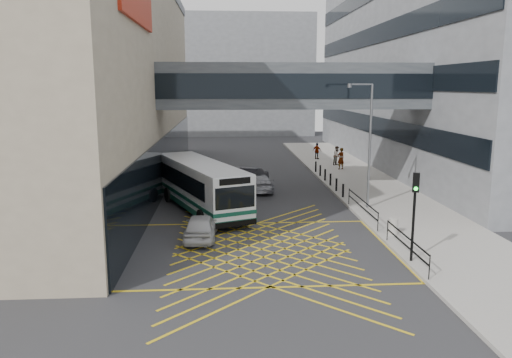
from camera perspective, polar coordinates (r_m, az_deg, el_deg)
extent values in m
plane|color=#333335|center=(23.57, 0.64, -8.03)|extent=(120.00, 120.00, 0.00)
cube|color=tan|center=(41.59, -27.24, 10.12)|extent=(24.00, 42.00, 16.00)
cube|color=black|center=(38.90, -9.97, 2.29)|extent=(0.10, 41.50, 4.00)
cube|color=#A62310|center=(26.89, -13.42, 18.82)|extent=(0.18, 9.00, 1.80)
cube|color=gray|center=(52.98, 25.94, 12.26)|extent=(24.00, 44.00, 20.00)
cube|color=black|center=(48.37, 12.78, 6.19)|extent=(0.10, 43.50, 1.60)
cube|color=black|center=(48.24, 12.98, 10.93)|extent=(0.10, 43.50, 1.60)
cube|color=black|center=(48.45, 13.18, 15.66)|extent=(0.10, 43.50, 1.60)
cube|color=gray|center=(82.28, -4.01, 11.64)|extent=(28.00, 16.00, 18.00)
cube|color=#464B50|center=(34.59, 4.17, 10.54)|extent=(20.00, 4.00, 3.00)
cube|color=black|center=(32.59, 4.66, 10.53)|extent=(19.50, 0.06, 1.60)
cube|color=black|center=(36.59, 3.73, 10.55)|extent=(19.50, 0.06, 1.60)
cube|color=#AAA59C|center=(39.49, 12.08, -0.49)|extent=(6.00, 54.00, 0.16)
cube|color=gold|center=(23.57, 0.64, -8.02)|extent=(12.00, 9.00, 0.01)
cube|color=silver|center=(30.53, -6.33, -0.60)|extent=(6.17, 10.67, 2.59)
cube|color=#0D4332|center=(30.77, -6.28, -2.66)|extent=(6.22, 10.72, 0.33)
cube|color=#0D4332|center=(30.65, -6.30, -1.74)|extent=(6.24, 10.72, 0.21)
cube|color=black|center=(31.00, -6.69, 0.20)|extent=(5.72, 9.44, 1.01)
cube|color=black|center=(25.69, -2.42, -2.14)|extent=(2.07, 0.90, 1.15)
cube|color=black|center=(25.49, -2.42, -0.26)|extent=(1.62, 0.70, 0.34)
cube|color=silver|center=(30.30, -6.38, 1.82)|extent=(6.12, 10.57, 0.10)
cube|color=black|center=(26.01, -2.38, -5.13)|extent=(2.26, 0.99, 0.29)
cube|color=black|center=(35.67, -9.12, -0.92)|extent=(2.26, 0.99, 0.29)
cylinder|color=black|center=(27.23, -6.24, -4.47)|extent=(0.61, 0.99, 0.96)
cylinder|color=black|center=(28.09, -1.59, -3.93)|extent=(0.61, 0.99, 0.96)
cylinder|color=black|center=(33.27, -10.01, -1.78)|extent=(0.61, 0.99, 0.96)
cylinder|color=black|center=(33.98, -6.10, -1.42)|extent=(0.61, 0.99, 0.96)
imported|color=#BCBCBE|center=(25.04, -6.32, -5.40)|extent=(1.89, 4.20, 1.31)
imported|color=black|center=(37.21, -0.67, 0.17)|extent=(3.57, 5.34, 1.56)
imported|color=gray|center=(36.05, 0.31, -0.38)|extent=(2.19, 4.35, 1.30)
cylinder|color=black|center=(22.17, 17.53, -4.92)|extent=(0.14, 0.14, 3.26)
cube|color=black|center=(21.56, 17.83, -0.39)|extent=(0.31, 0.25, 0.82)
sphere|color=#19E533|center=(21.51, 17.80, -1.07)|extent=(0.19, 0.19, 0.15)
cylinder|color=slate|center=(30.88, 12.87, 3.57)|extent=(0.18, 0.18, 7.46)
cube|color=slate|center=(30.30, 11.92, 10.55)|extent=(1.47, 0.43, 0.09)
cylinder|color=slate|center=(29.95, 10.64, 10.46)|extent=(0.31, 0.31, 0.23)
cylinder|color=#ADA89E|center=(26.24, 15.40, -5.20)|extent=(0.46, 0.46, 0.79)
cube|color=black|center=(22.67, 16.84, -6.33)|extent=(0.05, 5.00, 0.05)
cube|color=black|center=(22.79, 16.78, -7.29)|extent=(0.05, 5.00, 0.05)
cube|color=black|center=(29.10, 12.06, -2.37)|extent=(0.05, 6.00, 0.05)
cube|color=black|center=(29.19, 12.02, -3.14)|extent=(0.05, 6.00, 0.05)
cylinder|color=black|center=(20.61, 19.21, -9.50)|extent=(0.04, 0.04, 1.00)
cylinder|color=black|center=(25.05, 14.79, -5.68)|extent=(0.04, 0.04, 1.00)
cylinder|color=black|center=(26.42, 13.77, -4.78)|extent=(0.04, 0.04, 1.00)
cylinder|color=black|center=(32.02, 10.58, -1.96)|extent=(0.04, 0.04, 1.00)
cylinder|color=black|center=(33.95, 9.92, -1.30)|extent=(0.14, 0.14, 0.90)
cylinder|color=black|center=(35.86, 9.18, -0.64)|extent=(0.14, 0.14, 0.90)
cylinder|color=black|center=(37.77, 8.51, -0.05)|extent=(0.14, 0.14, 0.90)
cylinder|color=black|center=(39.70, 7.90, 0.48)|extent=(0.14, 0.14, 0.90)
cylinder|color=black|center=(41.63, 7.35, 0.97)|extent=(0.14, 0.14, 0.90)
cylinder|color=black|center=(43.57, 6.85, 1.41)|extent=(0.14, 0.14, 0.90)
imported|color=gray|center=(45.14, 9.67, 2.31)|extent=(0.92, 0.81, 1.92)
imported|color=gray|center=(47.46, 9.25, 2.64)|extent=(0.98, 0.97, 1.78)
imported|color=gray|center=(51.06, 6.99, 3.19)|extent=(1.05, 0.98, 1.65)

